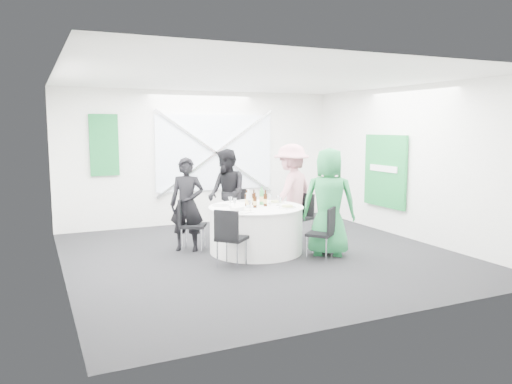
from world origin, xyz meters
name	(u,v)px	position (x,y,z in m)	size (l,w,h in m)	color
floor	(261,254)	(0.00, 0.00, 0.00)	(6.00, 6.00, 0.00)	black
ceiling	(261,79)	(0.00, 0.00, 2.80)	(6.00, 6.00, 0.00)	silver
wall_back	(201,158)	(0.00, 3.00, 1.40)	(6.00, 6.00, 0.00)	white
wall_front	(383,191)	(0.00, -3.00, 1.40)	(6.00, 6.00, 0.00)	white
wall_left	(59,177)	(-3.00, 0.00, 1.40)	(6.00, 6.00, 0.00)	white
wall_right	(409,163)	(3.00, 0.00, 1.40)	(6.00, 6.00, 0.00)	white
window_panel	(215,153)	(0.30, 2.96, 1.50)	(2.60, 0.03, 1.60)	silver
window_brace_a	(216,153)	(0.30, 2.92, 1.50)	(0.05, 0.05, 3.16)	silver
window_brace_b	(216,153)	(0.30, 2.92, 1.50)	(0.05, 0.05, 3.16)	silver
green_banner	(104,145)	(-2.00, 2.95, 1.70)	(0.55, 0.04, 1.20)	#167035
green_sign	(385,171)	(2.94, 0.60, 1.20)	(0.05, 1.20, 1.40)	#177F35
banquet_table	(256,229)	(0.00, 0.20, 0.38)	(1.56, 1.56, 0.76)	silver
chair_back	(238,210)	(0.11, 1.26, 0.53)	(0.45, 0.46, 0.90)	black
chair_back_left	(188,220)	(-0.99, 0.74, 0.51)	(0.54, 0.54, 0.88)	black
chair_back_right	(302,213)	(1.13, 0.65, 0.49)	(0.50, 0.50, 0.85)	black
chair_front_right	(325,230)	(0.76, -0.69, 0.48)	(0.53, 0.53, 0.82)	black
chair_front_left	(230,234)	(-0.75, -0.50, 0.51)	(0.56, 0.56, 0.87)	black
person_man_back_left	(187,204)	(-1.00, 0.77, 0.78)	(0.57, 0.37, 1.56)	black
person_man_back	(227,194)	(-0.07, 1.34, 0.83)	(0.81, 0.44, 1.66)	black
person_woman_pink	(291,192)	(0.98, 0.79, 0.88)	(1.13, 0.53, 1.75)	#CF8691
person_woman_green	(329,202)	(0.97, -0.47, 0.87)	(0.85, 0.55, 1.73)	#238244
plate_back	(246,201)	(0.08, 0.79, 0.77)	(0.28, 0.28, 0.01)	white
plate_back_left	(221,205)	(-0.50, 0.51, 0.77)	(0.28, 0.28, 0.01)	white
plate_back_right	(276,202)	(0.47, 0.40, 0.78)	(0.29, 0.29, 0.04)	white
plate_front_right	(287,207)	(0.41, -0.12, 0.78)	(0.28, 0.28, 0.04)	white
plate_front_left	(242,212)	(-0.42, -0.21, 0.77)	(0.27, 0.27, 0.01)	white
napkin	(237,209)	(-0.46, -0.10, 0.80)	(0.19, 0.13, 0.05)	silver
beer_bottle_a	(247,200)	(-0.12, 0.30, 0.86)	(0.06, 0.06, 0.27)	#3C1C0B
beer_bottle_b	(254,199)	(0.03, 0.36, 0.86)	(0.06, 0.06, 0.26)	#3C1C0B
beer_bottle_c	(265,200)	(0.15, 0.17, 0.86)	(0.06, 0.06, 0.27)	#3C1C0B
beer_bottle_d	(255,202)	(-0.06, 0.11, 0.85)	(0.06, 0.06, 0.25)	#3C1C0B
green_water_bottle	(262,198)	(0.17, 0.33, 0.88)	(0.08, 0.08, 0.31)	green
clear_water_bottle	(249,200)	(-0.15, 0.15, 0.88)	(0.08, 0.08, 0.30)	white
wine_glass_a	(253,196)	(0.11, 0.57, 0.88)	(0.07, 0.07, 0.17)	white
wine_glass_b	(235,201)	(-0.40, 0.13, 0.88)	(0.07, 0.07, 0.17)	white
wine_glass_c	(270,197)	(0.32, 0.34, 0.88)	(0.07, 0.07, 0.17)	white
wine_glass_d	(280,200)	(0.29, -0.10, 0.88)	(0.07, 0.07, 0.17)	white
wine_glass_e	(278,198)	(0.38, 0.16, 0.88)	(0.07, 0.07, 0.17)	white
wine_glass_f	(230,200)	(-0.41, 0.32, 0.88)	(0.07, 0.07, 0.17)	white
wine_glass_g	(250,203)	(-0.25, -0.11, 0.88)	(0.07, 0.07, 0.17)	white
fork_a	(287,209)	(0.33, -0.27, 0.76)	(0.01, 0.15, 0.01)	silver
knife_a	(291,206)	(0.53, -0.03, 0.76)	(0.01, 0.15, 0.01)	silver
fork_b	(283,203)	(0.56, 0.33, 0.76)	(0.01, 0.15, 0.01)	silver
knife_b	(266,201)	(0.39, 0.63, 0.76)	(0.01, 0.15, 0.01)	silver
fork_c	(251,201)	(0.15, 0.76, 0.76)	(0.01, 0.15, 0.01)	silver
knife_c	(232,203)	(-0.21, 0.74, 0.76)	(0.01, 0.15, 0.01)	silver
fork_d	(232,211)	(-0.52, -0.04, 0.76)	(0.01, 0.15, 0.01)	silver
knife_d	(249,212)	(-0.33, -0.27, 0.76)	(0.01, 0.15, 0.01)	silver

